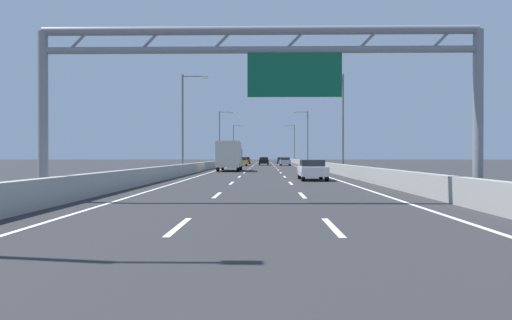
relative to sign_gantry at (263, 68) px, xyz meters
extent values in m
plane|color=#2D2D30|center=(-0.17, 81.34, -4.84)|extent=(260.00, 260.00, 0.00)
cube|color=white|center=(-1.97, -6.16, -4.83)|extent=(0.16, 3.00, 0.01)
cube|color=white|center=(-1.97, 2.84, -4.83)|extent=(0.16, 3.00, 0.01)
cube|color=white|center=(-1.97, 11.84, -4.83)|extent=(0.16, 3.00, 0.01)
cube|color=white|center=(-1.97, 20.84, -4.83)|extent=(0.16, 3.00, 0.01)
cube|color=white|center=(-1.97, 29.84, -4.83)|extent=(0.16, 3.00, 0.01)
cube|color=white|center=(-1.97, 38.84, -4.83)|extent=(0.16, 3.00, 0.01)
cube|color=white|center=(-1.97, 47.84, -4.83)|extent=(0.16, 3.00, 0.01)
cube|color=white|center=(-1.97, 56.84, -4.83)|extent=(0.16, 3.00, 0.01)
cube|color=white|center=(-1.97, 65.84, -4.83)|extent=(0.16, 3.00, 0.01)
cube|color=white|center=(-1.97, 74.84, -4.83)|extent=(0.16, 3.00, 0.01)
cube|color=white|center=(-1.97, 83.84, -4.83)|extent=(0.16, 3.00, 0.01)
cube|color=white|center=(-1.97, 92.84, -4.83)|extent=(0.16, 3.00, 0.01)
cube|color=white|center=(-1.97, 101.84, -4.83)|extent=(0.16, 3.00, 0.01)
cube|color=white|center=(-1.97, 110.84, -4.83)|extent=(0.16, 3.00, 0.01)
cube|color=white|center=(-1.97, 119.84, -4.83)|extent=(0.16, 3.00, 0.01)
cube|color=white|center=(-1.97, 128.84, -4.83)|extent=(0.16, 3.00, 0.01)
cube|color=white|center=(-1.97, 137.84, -4.83)|extent=(0.16, 3.00, 0.01)
cube|color=white|center=(1.63, -6.16, -4.83)|extent=(0.16, 3.00, 0.01)
cube|color=white|center=(1.63, 2.84, -4.83)|extent=(0.16, 3.00, 0.01)
cube|color=white|center=(1.63, 11.84, -4.83)|extent=(0.16, 3.00, 0.01)
cube|color=white|center=(1.63, 20.84, -4.83)|extent=(0.16, 3.00, 0.01)
cube|color=white|center=(1.63, 29.84, -4.83)|extent=(0.16, 3.00, 0.01)
cube|color=white|center=(1.63, 38.84, -4.83)|extent=(0.16, 3.00, 0.01)
cube|color=white|center=(1.63, 47.84, -4.83)|extent=(0.16, 3.00, 0.01)
cube|color=white|center=(1.63, 56.84, -4.83)|extent=(0.16, 3.00, 0.01)
cube|color=white|center=(1.63, 65.84, -4.83)|extent=(0.16, 3.00, 0.01)
cube|color=white|center=(1.63, 74.84, -4.83)|extent=(0.16, 3.00, 0.01)
cube|color=white|center=(1.63, 83.84, -4.83)|extent=(0.16, 3.00, 0.01)
cube|color=white|center=(1.63, 92.84, -4.83)|extent=(0.16, 3.00, 0.01)
cube|color=white|center=(1.63, 101.84, -4.83)|extent=(0.16, 3.00, 0.01)
cube|color=white|center=(1.63, 110.84, -4.83)|extent=(0.16, 3.00, 0.01)
cube|color=white|center=(1.63, 119.84, -4.83)|extent=(0.16, 3.00, 0.01)
cube|color=white|center=(1.63, 128.84, -4.83)|extent=(0.16, 3.00, 0.01)
cube|color=white|center=(1.63, 137.84, -4.83)|extent=(0.16, 3.00, 0.01)
cube|color=white|center=(-5.42, 69.34, -4.83)|extent=(0.16, 176.00, 0.01)
cube|color=white|center=(5.08, 69.34, -4.83)|extent=(0.16, 176.00, 0.01)
cube|color=#9E9E99|center=(-7.07, 91.34, -4.36)|extent=(0.45, 220.00, 0.95)
cube|color=#9E9E99|center=(6.73, 91.34, -4.36)|extent=(0.45, 220.00, 0.95)
cylinder|color=gray|center=(-8.04, 0.00, -1.74)|extent=(0.36, 0.36, 6.20)
cylinder|color=gray|center=(7.70, 0.00, -1.74)|extent=(0.36, 0.36, 6.20)
cylinder|color=gray|center=(-0.17, 0.00, 1.36)|extent=(15.75, 0.32, 0.32)
cylinder|color=gray|center=(-0.17, 0.00, 0.66)|extent=(15.75, 0.26, 0.26)
cylinder|color=gray|center=(-6.73, 0.00, 1.01)|extent=(0.74, 0.10, 0.74)
cylinder|color=gray|center=(-4.11, 0.00, 1.01)|extent=(0.74, 0.10, 0.74)
cylinder|color=gray|center=(-1.48, 0.00, 1.01)|extent=(0.74, 0.10, 0.74)
cylinder|color=gray|center=(1.14, 0.00, 1.01)|extent=(0.74, 0.10, 0.74)
cylinder|color=gray|center=(3.77, 0.00, 1.01)|extent=(0.74, 0.10, 0.74)
cylinder|color=gray|center=(6.39, 0.00, 1.01)|extent=(0.74, 0.10, 0.74)
cube|color=#0F5B3D|center=(1.12, 0.00, -0.24)|extent=(3.40, 0.12, 1.60)
cylinder|color=slate|center=(-7.87, 28.70, -0.09)|extent=(0.20, 0.20, 9.50)
cylinder|color=slate|center=(-6.77, 28.70, 4.51)|extent=(2.20, 0.12, 0.12)
cube|color=#F2EAC6|center=(-5.67, 28.70, 4.41)|extent=(0.56, 0.28, 0.20)
cylinder|color=slate|center=(7.53, 28.70, -0.09)|extent=(0.20, 0.20, 9.50)
cylinder|color=slate|center=(6.43, 28.70, 4.51)|extent=(2.20, 0.12, 0.12)
cube|color=#F2EAC6|center=(5.33, 28.70, 4.41)|extent=(0.56, 0.28, 0.20)
cylinder|color=slate|center=(-7.87, 66.35, -0.09)|extent=(0.20, 0.20, 9.50)
cylinder|color=slate|center=(-6.77, 66.35, 4.51)|extent=(2.20, 0.12, 0.12)
cube|color=#F2EAC6|center=(-5.67, 66.35, 4.41)|extent=(0.56, 0.28, 0.20)
cylinder|color=slate|center=(7.53, 66.35, -0.09)|extent=(0.20, 0.20, 9.50)
cylinder|color=slate|center=(6.43, 66.35, 4.51)|extent=(2.20, 0.12, 0.12)
cube|color=#F2EAC6|center=(5.33, 66.35, 4.41)|extent=(0.56, 0.28, 0.20)
cylinder|color=slate|center=(-7.87, 104.00, -0.09)|extent=(0.20, 0.20, 9.50)
cylinder|color=slate|center=(-6.77, 104.00, 4.51)|extent=(2.20, 0.12, 0.12)
cube|color=#F2EAC6|center=(-5.67, 104.00, 4.41)|extent=(0.56, 0.28, 0.20)
cylinder|color=slate|center=(7.53, 104.00, -0.09)|extent=(0.20, 0.20, 9.50)
cylinder|color=slate|center=(6.43, 104.00, 4.51)|extent=(2.20, 0.12, 0.12)
cube|color=#F2EAC6|center=(5.33, 104.00, 4.41)|extent=(0.56, 0.28, 0.20)
cube|color=red|center=(-3.93, 83.70, -4.17)|extent=(1.87, 4.37, 0.69)
cube|color=black|center=(-3.93, 83.22, -3.61)|extent=(1.65, 2.03, 0.44)
cylinder|color=black|center=(-4.76, 85.34, -4.52)|extent=(0.22, 0.64, 0.64)
cylinder|color=black|center=(-3.11, 85.34, -4.52)|extent=(0.22, 0.64, 0.64)
cylinder|color=black|center=(-4.76, 82.06, -4.52)|extent=(0.22, 0.64, 0.64)
cylinder|color=black|center=(-3.11, 82.06, -4.52)|extent=(0.22, 0.64, 0.64)
cube|color=orange|center=(-0.04, 114.84, -4.21)|extent=(1.86, 4.50, 0.60)
cube|color=black|center=(-0.04, 114.55, -3.69)|extent=(1.64, 1.88, 0.44)
cylinder|color=black|center=(-0.86, 116.54, -4.52)|extent=(0.22, 0.64, 0.64)
cylinder|color=black|center=(0.78, 116.54, -4.52)|extent=(0.22, 0.64, 0.64)
cylinder|color=black|center=(-0.86, 113.14, -4.52)|extent=(0.22, 0.64, 0.64)
cylinder|color=black|center=(0.78, 113.14, -4.52)|extent=(0.22, 0.64, 0.64)
cube|color=black|center=(-0.12, 69.07, -4.19)|extent=(1.74, 4.62, 0.65)
cube|color=black|center=(-0.12, 69.03, -3.64)|extent=(1.53, 2.10, 0.45)
cylinder|color=black|center=(-0.88, 70.83, -4.52)|extent=(0.22, 0.64, 0.64)
cylinder|color=black|center=(0.64, 70.83, -4.52)|extent=(0.22, 0.64, 0.64)
cylinder|color=black|center=(-0.88, 67.31, -4.52)|extent=(0.22, 0.64, 0.64)
cylinder|color=black|center=(0.64, 67.31, -4.52)|extent=(0.22, 0.64, 0.64)
cube|color=#A8ADB2|center=(3.58, 65.36, -4.18)|extent=(1.75, 4.52, 0.67)
cube|color=black|center=(3.58, 65.48, -3.63)|extent=(1.54, 1.90, 0.44)
cylinder|color=black|center=(2.81, 67.07, -4.52)|extent=(0.22, 0.64, 0.64)
cylinder|color=black|center=(4.34, 67.07, -4.52)|extent=(0.22, 0.64, 0.64)
cylinder|color=black|center=(2.81, 63.65, -4.52)|extent=(0.22, 0.64, 0.64)
cylinder|color=black|center=(4.34, 63.65, -4.52)|extent=(0.22, 0.64, 0.64)
cube|color=#2347AD|center=(3.63, 89.23, -4.21)|extent=(1.74, 4.61, 0.61)
cube|color=black|center=(3.63, 89.05, -3.69)|extent=(1.53, 2.06, 0.43)
cylinder|color=black|center=(2.87, 90.99, -4.52)|extent=(0.22, 0.64, 0.64)
cylinder|color=black|center=(4.39, 90.99, -4.52)|extent=(0.22, 0.64, 0.64)
cylinder|color=black|center=(2.87, 87.48, -4.52)|extent=(0.22, 0.64, 0.64)
cylinder|color=black|center=(4.39, 87.48, -4.52)|extent=(0.22, 0.64, 0.64)
cube|color=silver|center=(3.33, 15.70, -4.20)|extent=(1.77, 4.34, 0.63)
cube|color=black|center=(3.33, 15.85, -3.66)|extent=(1.56, 1.95, 0.44)
cylinder|color=black|center=(2.56, 17.32, -4.52)|extent=(0.22, 0.64, 0.64)
cylinder|color=black|center=(4.11, 17.32, -4.52)|extent=(0.22, 0.64, 0.64)
cylinder|color=black|center=(2.56, 14.07, -4.52)|extent=(0.22, 0.64, 0.64)
cylinder|color=black|center=(4.11, 14.07, -4.52)|extent=(0.22, 0.64, 0.64)
cube|color=yellow|center=(-3.87, 62.88, -4.20)|extent=(1.89, 4.61, 0.63)
cube|color=black|center=(-3.87, 62.32, -3.62)|extent=(1.66, 1.90, 0.53)
cylinder|color=black|center=(-4.70, 64.64, -4.52)|extent=(0.22, 0.64, 0.64)
cylinder|color=black|center=(-3.04, 64.64, -4.52)|extent=(0.22, 0.64, 0.64)
cylinder|color=black|center=(-4.70, 61.13, -4.52)|extent=(0.22, 0.64, 0.64)
cylinder|color=black|center=(-3.04, 61.13, -4.52)|extent=(0.22, 0.64, 0.64)
cube|color=#194799|center=(-3.83, 38.70, -3.36)|extent=(2.42, 2.24, 2.00)
cube|color=beige|center=(-3.83, 34.61, -2.98)|extent=(2.42, 5.56, 2.75)
cylinder|color=black|center=(-4.90, 38.92, -4.36)|extent=(0.28, 0.96, 0.96)
cylinder|color=black|center=(-2.76, 38.92, -4.36)|extent=(0.28, 0.96, 0.96)
cylinder|color=black|center=(-4.90, 33.23, -4.36)|extent=(0.28, 0.96, 0.96)
cylinder|color=black|center=(-2.76, 33.23, -4.36)|extent=(0.28, 0.96, 0.96)
camera|label=1|loc=(0.05, -17.36, -3.17)|focal=33.70mm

